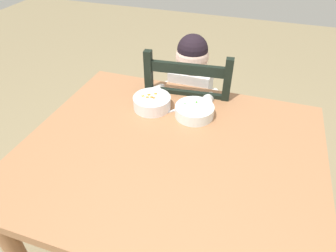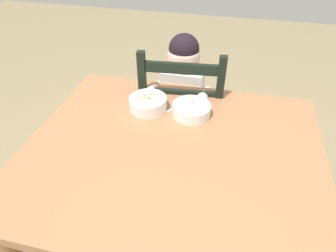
# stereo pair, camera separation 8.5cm
# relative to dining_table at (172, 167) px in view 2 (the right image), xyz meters

# --- Properties ---
(ground_plane) EXTENTS (8.00, 8.00, 0.00)m
(ground_plane) POSITION_rel_dining_table_xyz_m (0.00, 0.00, -0.63)
(ground_plane) COLOR #857655
(dining_table) EXTENTS (1.16, 0.99, 0.73)m
(dining_table) POSITION_rel_dining_table_xyz_m (0.00, 0.00, 0.00)
(dining_table) COLOR #A06B46
(dining_table) RESTS_ON ground
(dining_chair) EXTENTS (0.46, 0.46, 0.94)m
(dining_chair) POSITION_rel_dining_table_xyz_m (-0.06, 0.54, -0.16)
(dining_chair) COLOR black
(dining_chair) RESTS_ON ground
(child_figure) EXTENTS (0.32, 0.31, 0.98)m
(child_figure) POSITION_rel_dining_table_xyz_m (-0.07, 0.54, 0.02)
(child_figure) COLOR white
(child_figure) RESTS_ON ground
(bowl_of_peas) EXTENTS (0.17, 0.17, 0.05)m
(bowl_of_peas) POSITION_rel_dining_table_xyz_m (0.03, 0.24, 0.13)
(bowl_of_peas) COLOR white
(bowl_of_peas) RESTS_ON dining_table
(bowl_of_carrots) EXTENTS (0.17, 0.17, 0.06)m
(bowl_of_carrots) POSITION_rel_dining_table_xyz_m (-0.17, 0.24, 0.13)
(bowl_of_carrots) COLOR white
(bowl_of_carrots) RESTS_ON dining_table
(spoon) EXTENTS (0.12, 0.11, 0.01)m
(spoon) POSITION_rel_dining_table_xyz_m (-0.11, 0.21, 0.11)
(spoon) COLOR silver
(spoon) RESTS_ON dining_table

